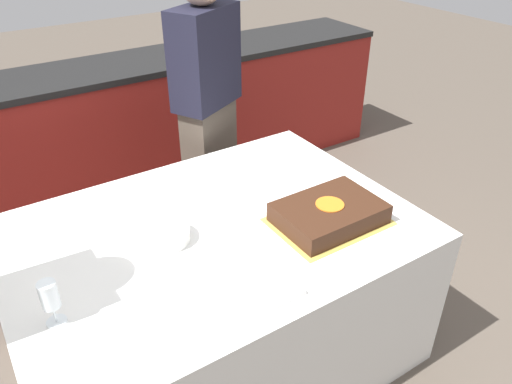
% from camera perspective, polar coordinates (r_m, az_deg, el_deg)
% --- Properties ---
extents(ground_plane, '(14.00, 14.00, 0.00)m').
position_cam_1_polar(ground_plane, '(2.52, -4.19, -17.53)').
color(ground_plane, brown).
extents(back_counter, '(4.40, 0.58, 0.92)m').
position_cam_1_polar(back_counter, '(3.53, -17.94, 5.96)').
color(back_counter, maroon).
rests_on(back_counter, ground_plane).
extents(dining_table, '(1.63, 1.17, 0.72)m').
position_cam_1_polar(dining_table, '(2.26, -4.55, -11.54)').
color(dining_table, silver).
rests_on(dining_table, ground_plane).
extents(cake, '(0.46, 0.33, 0.09)m').
position_cam_1_polar(cake, '(2.05, 8.34, -2.44)').
color(cake, gold).
rests_on(cake, dining_table).
extents(plate_stack, '(0.19, 0.19, 0.06)m').
position_cam_1_polar(plate_stack, '(1.97, -10.38, -4.76)').
color(plate_stack, white).
rests_on(plate_stack, dining_table).
extents(wine_glass, '(0.06, 0.06, 0.16)m').
position_cam_1_polar(wine_glass, '(1.68, -22.54, -10.97)').
color(wine_glass, white).
rests_on(wine_glass, dining_table).
extents(side_plate_near_cake, '(0.19, 0.19, 0.00)m').
position_cam_1_polar(side_plate_near_cake, '(2.25, 2.63, 0.04)').
color(side_plate_near_cake, white).
rests_on(side_plate_near_cake, dining_table).
extents(utensil_pile, '(0.13, 0.09, 0.02)m').
position_cam_1_polar(utensil_pile, '(1.72, 3.10, -11.35)').
color(utensil_pile, white).
rests_on(utensil_pile, dining_table).
extents(person_cutting_cake, '(0.44, 0.36, 1.62)m').
position_cam_1_polar(person_cutting_cake, '(2.76, -5.52, 9.10)').
color(person_cutting_cake, '#4C4238').
rests_on(person_cutting_cake, ground_plane).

